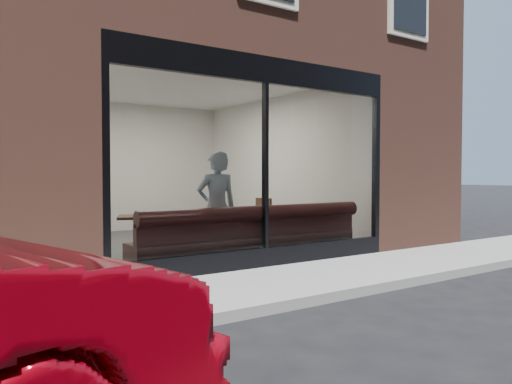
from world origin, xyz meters
TOP-DOWN VIEW (x-y plane):
  - ground at (0.00, 0.00)m, footprint 120.00×120.00m
  - sidewalk_near at (0.00, 1.00)m, footprint 40.00×2.00m
  - kerb_near at (0.00, -0.05)m, footprint 40.00×0.10m
  - host_building_pier_right at (3.75, 8.00)m, footprint 2.50×12.00m
  - host_building_backfill at (0.00, 11.00)m, footprint 5.00×6.00m
  - cafe_floor at (0.00, 5.00)m, footprint 6.00×6.00m
  - cafe_ceiling at (0.00, 5.00)m, footprint 6.00×6.00m
  - cafe_wall_back at (0.00, 7.99)m, footprint 5.00×0.00m
  - cafe_wall_left at (-2.49, 5.00)m, footprint 0.00×6.00m
  - cafe_wall_right at (2.49, 5.00)m, footprint 0.00×6.00m
  - storefront_kick at (0.00, 2.05)m, footprint 5.00×0.10m
  - storefront_header at (0.00, 2.05)m, footprint 5.00×0.10m
  - storefront_mullion at (0.00, 2.05)m, footprint 0.06×0.10m
  - storefront_glass at (0.00, 2.02)m, footprint 4.80×0.00m
  - banquette at (0.00, 2.45)m, footprint 4.00×0.55m
  - person at (-0.47, 2.71)m, footprint 0.71×0.53m
  - cafe_table_left at (-1.46, 3.49)m, footprint 0.83×0.83m
  - cafe_table_right at (1.68, 3.72)m, footprint 0.66×0.66m
  - cafe_chair_right at (1.14, 3.94)m, footprint 0.49×0.49m
  - wall_poster at (-2.45, 3.95)m, footprint 0.02×0.64m

SIDE VIEW (x-z plane):
  - ground at x=0.00m, z-range 0.00..0.00m
  - sidewalk_near at x=0.00m, z-range 0.00..0.01m
  - cafe_floor at x=0.00m, z-range 0.02..0.02m
  - kerb_near at x=0.00m, z-range 0.00..0.12m
  - storefront_kick at x=0.00m, z-range 0.00..0.30m
  - banquette at x=0.00m, z-range 0.00..0.45m
  - cafe_chair_right at x=1.14m, z-range 0.22..0.26m
  - cafe_table_left at x=-1.46m, z-range 0.72..0.76m
  - cafe_table_right at x=1.68m, z-range 0.72..0.76m
  - person at x=-0.47m, z-range 0.00..1.79m
  - storefront_mullion at x=0.00m, z-range 0.30..2.80m
  - storefront_glass at x=0.00m, z-range -0.85..3.95m
  - cafe_wall_back at x=0.00m, z-range -0.90..4.10m
  - cafe_wall_left at x=-2.49m, z-range -1.40..4.60m
  - cafe_wall_right at x=2.49m, z-range -1.40..4.60m
  - host_building_pier_right at x=3.75m, z-range 0.00..3.20m
  - host_building_backfill at x=0.00m, z-range 0.00..3.20m
  - wall_poster at x=-2.45m, z-range 1.18..2.03m
  - storefront_header at x=0.00m, z-range 2.80..3.20m
  - cafe_ceiling at x=0.00m, z-range 3.19..3.19m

